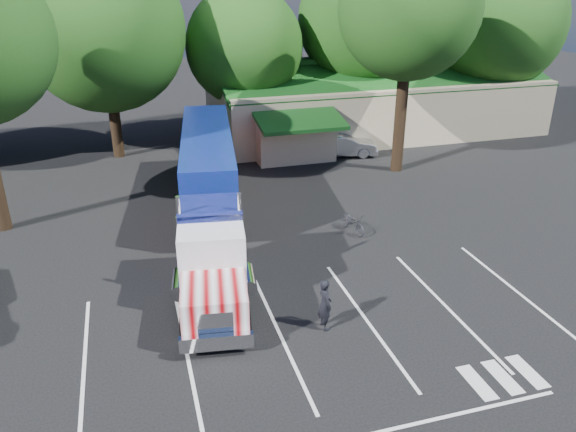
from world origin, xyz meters
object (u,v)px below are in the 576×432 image
object	(u,v)px
semi_truck	(209,179)
woman	(325,304)
bicycle	(352,222)
silver_sedan	(343,145)

from	to	relation	value
semi_truck	woman	bearing A→B (deg)	-68.27
bicycle	silver_sedan	bearing A→B (deg)	58.45
semi_truck	bicycle	world-z (taller)	semi_truck
woman	semi_truck	bearing A→B (deg)	8.41
bicycle	semi_truck	bearing A→B (deg)	143.12
semi_truck	woman	world-z (taller)	semi_truck
woman	silver_sedan	distance (m)	19.66
semi_truck	bicycle	distance (m)	7.15
bicycle	silver_sedan	distance (m)	11.73
semi_truck	silver_sedan	size ratio (longest dim) A/B	4.37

